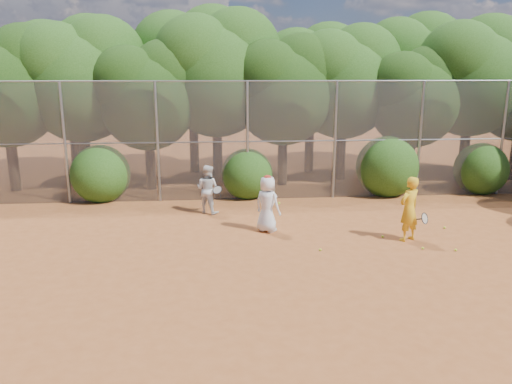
{
  "coord_description": "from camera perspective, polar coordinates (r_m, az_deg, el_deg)",
  "views": [
    {
      "loc": [
        -2.09,
        -10.7,
        4.34
      ],
      "look_at": [
        -1.0,
        2.5,
        1.1
      ],
      "focal_mm": 35.0,
      "sensor_mm": 36.0,
      "label": 1
    }
  ],
  "objects": [
    {
      "name": "bush_2",
      "position": [
        18.35,
        14.76,
        3.11
      ],
      "size": [
        2.2,
        2.2,
        2.2
      ],
      "primitive_type": "sphere",
      "color": "#1F4511",
      "rests_on": "ground"
    },
    {
      "name": "ball_5",
      "position": [
        15.13,
        17.12,
        -3.42
      ],
      "size": [
        0.07,
        0.07,
        0.07
      ],
      "primitive_type": "sphere",
      "color": "#BAD126",
      "rests_on": "ground"
    },
    {
      "name": "bush_1",
      "position": [
        17.38,
        -1.03,
        2.32
      ],
      "size": [
        1.8,
        1.8,
        1.8
      ],
      "primitive_type": "sphere",
      "color": "#1F4511",
      "rests_on": "ground"
    },
    {
      "name": "tree_5",
      "position": [
        20.41,
        10.14,
        12.71
      ],
      "size": [
        4.51,
        3.92,
        6.17
      ],
      "color": "black",
      "rests_on": "ground"
    },
    {
      "name": "ball_4",
      "position": [
        12.48,
        7.36,
        -6.56
      ],
      "size": [
        0.07,
        0.07,
        0.07
      ],
      "primitive_type": "sphere",
      "color": "#BAD126",
      "rests_on": "ground"
    },
    {
      "name": "tree_3",
      "position": [
        19.55,
        -4.41,
        13.86
      ],
      "size": [
        4.89,
        4.26,
        6.7
      ],
      "color": "black",
      "rests_on": "ground"
    },
    {
      "name": "player_white",
      "position": [
        15.52,
        -5.56,
        0.33
      ],
      "size": [
        0.95,
        0.9,
        1.51
      ],
      "rotation": [
        0.0,
        0.0,
        2.62
      ],
      "color": "silver",
      "rests_on": "ground"
    },
    {
      "name": "ball_1",
      "position": [
        15.03,
        20.75,
        -3.82
      ],
      "size": [
        0.07,
        0.07,
        0.07
      ],
      "primitive_type": "sphere",
      "color": "#BAD126",
      "rests_on": "ground"
    },
    {
      "name": "ball_0",
      "position": [
        13.74,
        14.27,
        -4.96
      ],
      "size": [
        0.07,
        0.07,
        0.07
      ],
      "primitive_type": "sphere",
      "color": "#BAD126",
      "rests_on": "ground"
    },
    {
      "name": "tree_2",
      "position": [
        18.7,
        -12.2,
        11.12
      ],
      "size": [
        3.99,
        3.47,
        5.47
      ],
      "color": "black",
      "rests_on": "ground"
    },
    {
      "name": "tree_0",
      "position": [
        20.13,
        -26.69,
        11.16
      ],
      "size": [
        4.38,
        3.81,
        6.0
      ],
      "color": "black",
      "rests_on": "ground"
    },
    {
      "name": "tree_11",
      "position": [
        21.74,
        6.45,
        13.19
      ],
      "size": [
        4.64,
        4.03,
        6.35
      ],
      "color": "black",
      "rests_on": "ground"
    },
    {
      "name": "tree_12",
      "position": [
        23.59,
        17.29,
        13.56
      ],
      "size": [
        5.02,
        4.37,
        6.88
      ],
      "color": "black",
      "rests_on": "ground"
    },
    {
      "name": "ball_3",
      "position": [
        13.31,
        21.86,
        -6.16
      ],
      "size": [
        0.07,
        0.07,
        0.07
      ],
      "primitive_type": "sphere",
      "color": "#BAD126",
      "rests_on": "ground"
    },
    {
      "name": "tree_9",
      "position": [
        22.32,
        -20.45,
        12.9
      ],
      "size": [
        4.83,
        4.2,
        6.62
      ],
      "color": "black",
      "rests_on": "ground"
    },
    {
      "name": "player_yellow",
      "position": [
        13.49,
        17.1,
        -1.87
      ],
      "size": [
        0.88,
        0.67,
        1.71
      ],
      "rotation": [
        0.0,
        0.0,
        3.63
      ],
      "color": "gold",
      "rests_on": "ground"
    },
    {
      "name": "player_teen",
      "position": [
        13.65,
        1.31,
        -1.34
      ],
      "size": [
        0.9,
        0.87,
        1.59
      ],
      "rotation": [
        0.0,
        0.0,
        2.43
      ],
      "color": "silver",
      "rests_on": "ground"
    },
    {
      "name": "bush_0",
      "position": [
        17.76,
        -17.36,
        2.27
      ],
      "size": [
        2.0,
        2.0,
        2.0
      ],
      "primitive_type": "sphere",
      "color": "#1F4511",
      "rests_on": "ground"
    },
    {
      "name": "tree_4",
      "position": [
        19.13,
        3.29,
        11.97
      ],
      "size": [
        4.19,
        3.64,
        5.73
      ],
      "color": "black",
      "rests_on": "ground"
    },
    {
      "name": "tree_1",
      "position": [
        19.84,
        -19.35,
        12.48
      ],
      "size": [
        4.64,
        4.03,
        6.35
      ],
      "color": "black",
      "rests_on": "ground"
    },
    {
      "name": "bush_3",
      "position": [
        19.81,
        24.34,
        2.66
      ],
      "size": [
        1.9,
        1.9,
        1.9
      ],
      "primitive_type": "sphere",
      "color": "#1F4511",
      "rests_on": "ground"
    },
    {
      "name": "tree_6",
      "position": [
        20.25,
        17.76,
        10.63
      ],
      "size": [
        3.86,
        3.36,
        5.29
      ],
      "color": "black",
      "rests_on": "ground"
    },
    {
      "name": "tree_10",
      "position": [
        21.77,
        -7.17,
        14.39
      ],
      "size": [
        5.15,
        4.48,
        7.06
      ],
      "color": "black",
      "rests_on": "ground"
    },
    {
      "name": "ball_2",
      "position": [
        13.15,
        18.52,
        -6.11
      ],
      "size": [
        0.07,
        0.07,
        0.07
      ],
      "primitive_type": "sphere",
      "color": "#BAD126",
      "rests_on": "ground"
    },
    {
      "name": "tree_7",
      "position": [
        21.85,
        23.55,
        12.47
      ],
      "size": [
        4.77,
        4.14,
        6.53
      ],
      "color": "black",
      "rests_on": "ground"
    },
    {
      "name": "fence_back",
      "position": [
        16.97,
        2.0,
        5.99
      ],
      "size": [
        20.05,
        0.09,
        4.03
      ],
      "color": "gray",
      "rests_on": "ground"
    },
    {
      "name": "ground",
      "position": [
        11.74,
        5.94,
        -8.03
      ],
      "size": [
        80.0,
        80.0,
        0.0
      ],
      "primitive_type": "plane",
      "color": "brown",
      "rests_on": "ground"
    }
  ]
}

